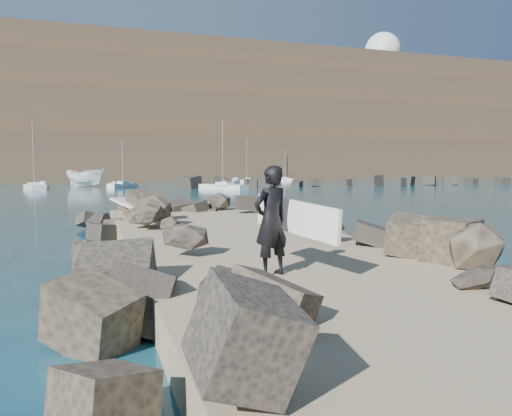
# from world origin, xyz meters

# --- Properties ---
(ground) EXTENTS (800.00, 800.00, 0.00)m
(ground) POSITION_xyz_m (0.00, 0.00, 0.00)
(ground) COLOR #0F384C
(ground) RESTS_ON ground
(jetty) EXTENTS (6.00, 26.00, 0.60)m
(jetty) POSITION_xyz_m (0.00, -2.00, 0.30)
(jetty) COLOR #8C7759
(jetty) RESTS_ON ground
(riprap_left) EXTENTS (2.60, 22.00, 1.00)m
(riprap_left) POSITION_xyz_m (-2.90, -1.50, 0.50)
(riprap_left) COLOR black
(riprap_left) RESTS_ON ground
(riprap_right) EXTENTS (2.60, 22.00, 1.00)m
(riprap_right) POSITION_xyz_m (2.90, -1.50, 0.50)
(riprap_right) COLOR black
(riprap_right) RESTS_ON ground
(breakwater_secondary) EXTENTS (52.00, 4.00, 1.20)m
(breakwater_secondary) POSITION_xyz_m (35.00, 55.00, 0.60)
(breakwater_secondary) COLOR black
(breakwater_secondary) RESTS_ON ground
(headland) EXTENTS (360.00, 140.00, 32.00)m
(headland) POSITION_xyz_m (10.00, 160.00, 16.00)
(headland) COLOR #2D4919
(headland) RESTS_ON ground
(surfboard_resting) EXTENTS (1.64, 2.28, 0.08)m
(surfboard_resting) POSITION_xyz_m (-2.37, 5.42, 1.04)
(surfboard_resting) COLOR silver
(surfboard_resting) RESTS_ON riprap_left
(boat_imported) EXTENTS (6.81, 6.72, 2.69)m
(boat_imported) POSITION_xyz_m (-4.59, 65.73, 1.34)
(boat_imported) COLOR white
(boat_imported) RESTS_ON ground
(surfer_with_board) EXTENTS (1.17, 2.30, 1.89)m
(surfer_with_board) POSITION_xyz_m (-0.80, -4.44, 1.55)
(surfer_with_board) COLOR black
(surfer_with_board) RESTS_ON jetty
(radome) EXTENTS (12.88, 12.88, 20.39)m
(radome) POSITION_xyz_m (98.00, 148.71, 43.85)
(radome) COLOR silver
(radome) RESTS_ON headland
(sailboat_a) EXTENTS (3.30, 7.31, 8.61)m
(sailboat_a) POSITION_xyz_m (-10.51, 54.58, 0.35)
(sailboat_a) COLOR silver
(sailboat_a) RESTS_ON ground
(sailboat_c) EXTENTS (5.11, 7.09, 8.77)m
(sailboat_c) POSITION_xyz_m (11.98, 48.57, 0.35)
(sailboat_c) COLOR silver
(sailboat_c) RESTS_ON ground
(sailboat_f) EXTENTS (3.45, 5.04, 6.39)m
(sailboat_f) POSITION_xyz_m (36.47, 89.22, 0.35)
(sailboat_f) COLOR silver
(sailboat_f) RESTS_ON ground
(sailboat_d) EXTENTS (4.40, 7.26, 8.71)m
(sailboat_d) POSITION_xyz_m (24.83, 79.83, 0.35)
(sailboat_d) COLOR silver
(sailboat_d) RESTS_ON ground
(sailboat_b) EXTENTS (4.42, 5.05, 6.82)m
(sailboat_b) POSITION_xyz_m (0.31, 58.09, 0.35)
(sailboat_b) COLOR silver
(sailboat_b) RESTS_ON ground
(headland_buildings) EXTENTS (137.50, 30.50, 5.00)m
(headland_buildings) POSITION_xyz_m (16.81, 152.19, 33.97)
(headland_buildings) COLOR white
(headland_buildings) RESTS_ON headland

